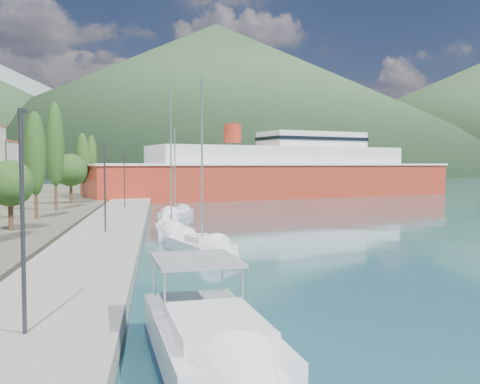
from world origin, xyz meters
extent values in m
plane|color=#215059|center=(0.00, 120.00, 0.00)|extent=(1400.00, 1400.00, 0.00)
cube|color=gray|center=(-9.00, 26.00, 0.40)|extent=(5.00, 88.00, 0.80)
cone|color=slate|center=(80.00, 680.00, 90.00)|extent=(760.00, 760.00, 180.00)
cone|color=#2E4A2A|center=(40.00, 400.00, 57.50)|extent=(480.00, 480.00, 115.00)
cylinder|color=#47301E|center=(-15.69, 17.98, 1.71)|extent=(0.36, 0.36, 2.03)
sphere|color=#254719|center=(-15.69, 17.98, 4.02)|extent=(3.24, 3.24, 3.24)
cylinder|color=#47301E|center=(-15.69, 25.84, 1.70)|extent=(0.30, 0.30, 2.01)
ellipsoid|color=#254719|center=(-15.69, 25.84, 6.27)|extent=(1.80, 1.80, 7.13)
cylinder|color=#47301E|center=(-15.69, 34.71, 1.90)|extent=(0.30, 0.30, 2.41)
ellipsoid|color=#254719|center=(-15.69, 34.71, 7.37)|extent=(1.80, 1.80, 8.53)
cylinder|color=#47301E|center=(-15.69, 44.07, 1.91)|extent=(0.36, 0.36, 2.43)
sphere|color=#254719|center=(-15.69, 44.07, 4.68)|extent=(3.88, 3.88, 3.88)
cylinder|color=#47301E|center=(-15.69, 54.18, 1.68)|extent=(0.30, 0.30, 1.96)
ellipsoid|color=#254719|center=(-15.69, 54.18, 6.14)|extent=(1.80, 1.80, 6.95)
cylinder|color=#47301E|center=(-15.69, 64.05, 1.71)|extent=(0.30, 0.30, 2.01)
ellipsoid|color=#254719|center=(-15.69, 64.05, 6.28)|extent=(1.80, 1.80, 7.14)
cylinder|color=#2D2D33|center=(-9.00, -6.49, 3.80)|extent=(0.12, 0.12, 6.00)
cube|color=#2D2D33|center=(-9.00, -6.24, 6.80)|extent=(0.15, 0.50, 0.12)
cylinder|color=#2D2D33|center=(-9.00, 15.62, 3.80)|extent=(0.12, 0.12, 6.00)
cube|color=#2D2D33|center=(-9.00, 15.87, 6.80)|extent=(0.15, 0.50, 0.12)
cylinder|color=#2D2D33|center=(-9.00, 36.50, 3.80)|extent=(0.12, 0.12, 6.00)
cube|color=#2D2D33|center=(-9.00, 36.75, 6.80)|extent=(0.15, 0.50, 0.12)
cube|color=black|center=(-4.13, -7.89, -0.05)|extent=(3.13, 6.64, 0.72)
cube|color=silver|center=(-4.13, -7.89, 0.77)|extent=(3.43, 7.00, 1.13)
cube|color=black|center=(-4.13, -7.89, 0.26)|extent=(3.50, 7.09, 0.23)
cube|color=silver|center=(-4.04, -8.71, 1.49)|extent=(2.50, 3.51, 0.41)
cube|color=gray|center=(-4.34, -6.10, 2.62)|extent=(2.66, 3.05, 0.10)
cube|color=silver|center=(-2.95, 10.93, 0.26)|extent=(4.11, 6.26, 0.93)
cube|color=silver|center=(-2.83, 10.56, 0.88)|extent=(2.09, 2.65, 0.36)
cylinder|color=silver|center=(-2.83, 10.56, 5.62)|extent=(0.12, 0.12, 9.80)
cone|color=silver|center=(-1.76, 7.41, 0.26)|extent=(3.11, 3.32, 2.37)
cube|color=silver|center=(-4.51, 18.92, 0.24)|extent=(2.44, 6.10, 0.85)
cube|color=silver|center=(-4.49, 18.52, 0.80)|extent=(1.41, 2.46, 0.33)
cylinder|color=silver|center=(-4.49, 18.52, 5.84)|extent=(0.12, 0.12, 10.36)
cone|color=silver|center=(-4.33, 15.08, 0.24)|extent=(2.29, 2.90, 2.17)
cube|color=silver|center=(-3.67, 32.86, 0.23)|extent=(3.68, 5.27, 0.83)
cube|color=silver|center=(-3.78, 32.56, 0.78)|extent=(1.87, 2.25, 0.32)
cylinder|color=silver|center=(-3.78, 32.56, 4.78)|extent=(0.12, 0.12, 8.28)
cone|color=silver|center=(-4.75, 29.97, 0.23)|extent=(2.77, 2.85, 2.12)
cube|color=#A12C1A|center=(14.18, 64.29, 2.33)|extent=(62.48, 30.62, 5.94)
cube|color=silver|center=(14.18, 64.29, 5.30)|extent=(63.00, 31.11, 0.32)
cube|color=silver|center=(14.18, 64.29, 6.57)|extent=(43.64, 22.82, 3.18)
cube|color=silver|center=(20.24, 66.21, 9.44)|extent=(18.79, 12.70, 2.54)
cylinder|color=#A12C1A|center=(6.09, 61.74, 10.18)|extent=(2.76, 2.76, 2.97)
camera|label=1|loc=(-5.39, -21.39, 5.38)|focal=40.00mm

